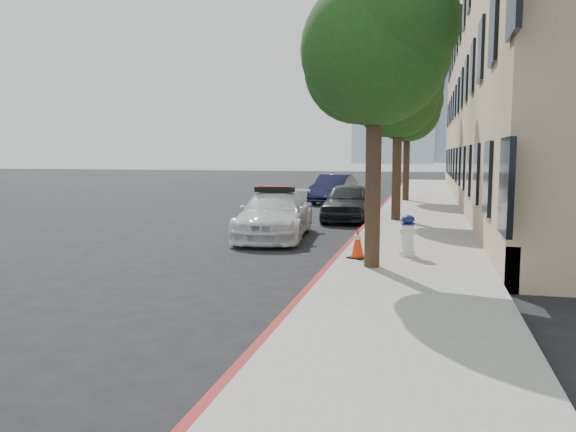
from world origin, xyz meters
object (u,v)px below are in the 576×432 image
at_px(parked_car_mid, 347,202).
at_px(traffic_cone, 358,243).
at_px(police_car, 275,215).
at_px(fire_hydrant, 408,236).
at_px(parked_car_far, 334,189).

height_order(parked_car_mid, traffic_cone, parked_car_mid).
distance_m(police_car, fire_hydrant, 4.65).
relative_size(police_car, traffic_cone, 6.93).
xyz_separation_m(parked_car_far, fire_hydrant, (3.93, -14.08, -0.09)).
height_order(parked_car_far, fire_hydrant, parked_car_far).
distance_m(parked_car_mid, traffic_cone, 7.91).
bearing_deg(fire_hydrant, police_car, 134.39).
bearing_deg(police_car, fire_hydrant, -43.08).
xyz_separation_m(fire_hydrant, traffic_cone, (-1.00, -0.49, -0.11)).
distance_m(police_car, parked_car_mid, 4.71).
distance_m(parked_car_mid, parked_car_far, 6.96).
bearing_deg(parked_car_mid, parked_car_far, 101.79).
relative_size(parked_car_far, fire_hydrant, 4.58).
relative_size(parked_car_far, traffic_cone, 6.14).
relative_size(police_car, fire_hydrant, 5.17).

